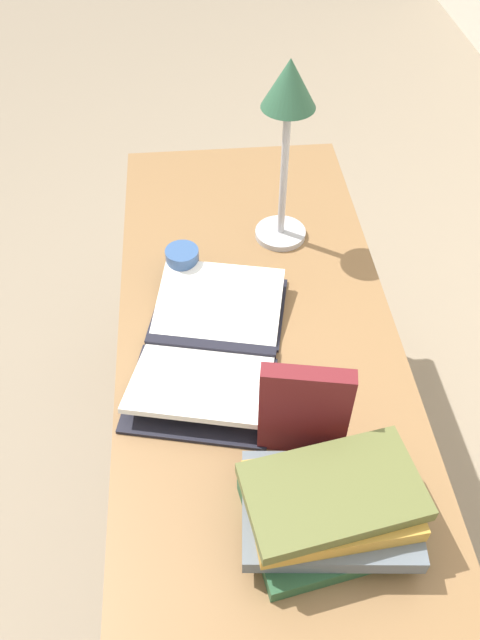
% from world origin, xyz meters
% --- Properties ---
extents(ground_plane, '(12.00, 12.00, 0.00)m').
position_xyz_m(ground_plane, '(0.00, 0.00, 0.00)').
color(ground_plane, gray).
extents(reading_desk, '(1.54, 0.62, 0.77)m').
position_xyz_m(reading_desk, '(0.00, 0.00, 0.66)').
color(reading_desk, brown).
rests_on(reading_desk, ground_plane).
extents(open_book, '(0.52, 0.39, 0.06)m').
position_xyz_m(open_book, '(0.02, -0.11, 0.79)').
color(open_book, black).
rests_on(open_book, reading_desk).
extents(book_stack_tall, '(0.25, 0.31, 0.13)m').
position_xyz_m(book_stack_tall, '(0.43, 0.07, 0.84)').
color(book_stack_tall, '#234C2D').
rests_on(book_stack_tall, reading_desk).
extents(book_standing_upright, '(0.06, 0.16, 0.23)m').
position_xyz_m(book_standing_upright, '(0.28, 0.05, 0.89)').
color(book_standing_upright, maroon).
rests_on(book_standing_upright, reading_desk).
extents(reading_lamp, '(0.13, 0.13, 0.47)m').
position_xyz_m(reading_lamp, '(-0.35, 0.09, 1.12)').
color(reading_lamp, '#ADADB2').
rests_on(reading_lamp, reading_desk).
extents(coffee_mug, '(0.10, 0.08, 0.08)m').
position_xyz_m(coffee_mug, '(-0.22, -0.16, 0.81)').
color(coffee_mug, '#335184').
rests_on(coffee_mug, reading_desk).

